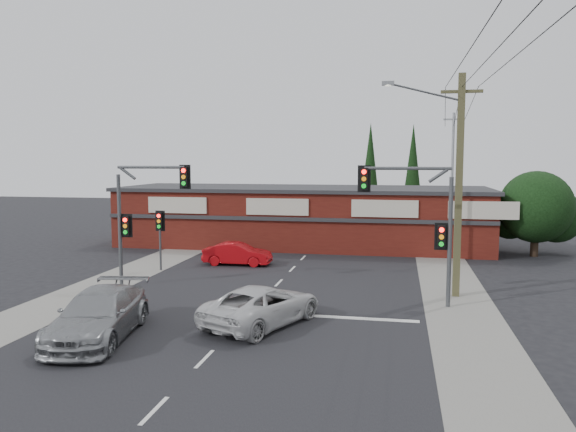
% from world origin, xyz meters
% --- Properties ---
extents(ground, '(120.00, 120.00, 0.00)m').
position_xyz_m(ground, '(0.00, 0.00, 0.00)').
color(ground, black).
rests_on(ground, ground).
extents(road_strip, '(14.00, 70.00, 0.01)m').
position_xyz_m(road_strip, '(0.00, 5.00, 0.01)').
color(road_strip, black).
rests_on(road_strip, ground).
extents(verge_left, '(3.00, 70.00, 0.02)m').
position_xyz_m(verge_left, '(-8.50, 5.00, 0.01)').
color(verge_left, gray).
rests_on(verge_left, ground).
extents(verge_right, '(3.00, 70.00, 0.02)m').
position_xyz_m(verge_right, '(8.50, 5.00, 0.01)').
color(verge_right, gray).
rests_on(verge_right, ground).
extents(stop_line, '(6.50, 0.35, 0.01)m').
position_xyz_m(stop_line, '(3.50, -1.50, 0.01)').
color(stop_line, silver).
rests_on(stop_line, ground).
extents(white_suv, '(4.36, 5.89, 1.49)m').
position_xyz_m(white_suv, '(0.89, -2.95, 0.74)').
color(white_suv, silver).
rests_on(white_suv, ground).
extents(silver_suv, '(3.22, 6.07, 1.67)m').
position_xyz_m(silver_suv, '(-4.31, -5.69, 0.84)').
color(silver_suv, '#929597').
rests_on(silver_suv, ground).
extents(red_sedan, '(4.05, 1.49, 1.33)m').
position_xyz_m(red_sedan, '(-3.43, 8.45, 0.66)').
color(red_sedan, '#B50B10').
rests_on(red_sedan, ground).
extents(lane_dashes, '(0.12, 38.44, 0.01)m').
position_xyz_m(lane_dashes, '(0.00, 0.42, 0.01)').
color(lane_dashes, silver).
rests_on(lane_dashes, ground).
extents(shop_building, '(27.30, 8.40, 4.22)m').
position_xyz_m(shop_building, '(-0.99, 16.99, 2.13)').
color(shop_building, '#4B140F').
rests_on(shop_building, ground).
extents(tree_cluster, '(5.90, 5.10, 5.50)m').
position_xyz_m(tree_cluster, '(14.69, 15.44, 2.90)').
color(tree_cluster, '#2D2116').
rests_on(tree_cluster, ground).
extents(conifer_near, '(1.80, 1.80, 9.25)m').
position_xyz_m(conifer_near, '(3.50, 24.00, 5.48)').
color(conifer_near, '#2D2116').
rests_on(conifer_near, ground).
extents(conifer_far, '(1.80, 1.80, 9.25)m').
position_xyz_m(conifer_far, '(7.00, 26.00, 5.48)').
color(conifer_far, '#2D2116').
rests_on(conifer_far, ground).
extents(traffic_mast_left, '(3.77, 0.27, 5.97)m').
position_xyz_m(traffic_mast_left, '(-6.43, 2.00, 3.93)').
color(traffic_mast_left, '#47494C').
rests_on(traffic_mast_left, ground).
extents(traffic_mast_right, '(3.96, 0.27, 5.97)m').
position_xyz_m(traffic_mast_right, '(6.86, 1.00, 3.95)').
color(traffic_mast_right, '#47494C').
rests_on(traffic_mast_right, ground).
extents(pedestal_signal, '(0.55, 0.27, 3.38)m').
position_xyz_m(pedestal_signal, '(-7.20, 6.01, 2.41)').
color(pedestal_signal, '#47494C').
rests_on(pedestal_signal, ground).
extents(utility_pole, '(4.38, 0.59, 10.00)m').
position_xyz_m(utility_pole, '(8.36, 2.99, 5.40)').
color(utility_pole, brown).
rests_on(utility_pole, ground).
extents(steel_pole, '(1.20, 0.16, 9.00)m').
position_xyz_m(steel_pole, '(9.00, 12.00, 4.70)').
color(steel_pole, gray).
rests_on(steel_pole, ground).
extents(power_lines, '(2.01, 29.00, 1.22)m').
position_xyz_m(power_lines, '(8.47, -2.47, 9.04)').
color(power_lines, black).
rests_on(power_lines, ground).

